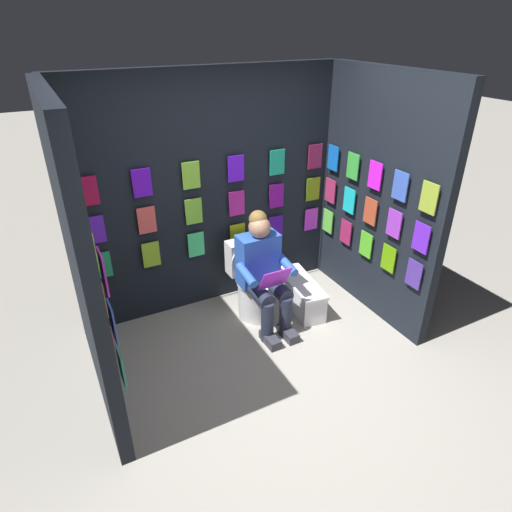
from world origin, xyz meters
TOP-DOWN VIEW (x-y plane):
  - ground_plane at (0.00, 0.00)m, footprint 30.00×30.00m
  - display_wall_back at (-0.00, -1.71)m, footprint 2.78×0.14m
  - display_wall_left at (-1.39, -0.83)m, footprint 0.14×1.66m
  - display_wall_right at (1.39, -0.83)m, footprint 0.14×1.66m
  - toilet at (-0.21, -1.23)m, footprint 0.41×0.55m
  - person_reading at (-0.22, -1.00)m, footprint 0.53×0.68m
  - comic_longbox_near at (-0.70, -1.07)m, footprint 0.36×0.77m

SIDE VIEW (x-z plane):
  - ground_plane at x=0.00m, z-range 0.00..0.00m
  - comic_longbox_near at x=-0.70m, z-range 0.00..0.32m
  - toilet at x=-0.21m, z-range -0.06..0.71m
  - person_reading at x=-0.22m, z-range 0.00..1.20m
  - display_wall_left at x=-1.39m, z-range 0.00..2.40m
  - display_wall_right at x=1.39m, z-range 0.00..2.40m
  - display_wall_back at x=0.00m, z-range 0.00..2.40m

